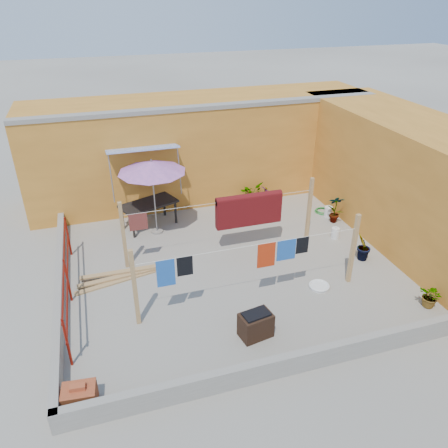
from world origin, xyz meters
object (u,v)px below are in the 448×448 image
Objects in this scene: brazier at (256,325)px; green_hose at (323,211)px; brick_stack at (80,397)px; water_jug_a at (328,212)px; outdoor_table at (149,205)px; white_basin at (319,286)px; water_jug_b at (335,233)px; patio_umbrella at (152,167)px; plant_back_a at (251,194)px.

brazier is 1.43× the size of green_hose.
water_jug_a is (7.40, 4.94, -0.04)m from brick_stack.
white_basin is at bearing -51.68° from outdoor_table.
brazier reaches higher than water_jug_b.
patio_umbrella is 4.57× the size of white_basin.
brazier is 6.06m from green_hose.
water_jug_b is (1.53, 1.95, 0.11)m from white_basin.
white_basin is (3.32, -4.20, -0.63)m from outdoor_table.
water_jug_a is 1.04× the size of water_jug_b.
brazier is 6.03m from plant_back_a.
water_jug_a is at bearing 57.93° from white_basin.
water_jug_a is at bearing 69.38° from water_jug_b.
green_hose is at bearing 48.75° from brazier.
green_hose is (7.40, 5.27, -0.18)m from brick_stack.
water_jug_a is at bearing -10.96° from outdoor_table.
outdoor_table is 5.37m from water_jug_b.
brazier is at bearing -75.90° from outdoor_table.
brick_stack is 5.69m from white_basin.
outdoor_table reaches higher than brazier.
white_basin is at bearing -119.60° from green_hose.
brick_stack is 1.22× the size of white_basin.
patio_umbrella is 2.87× the size of plant_back_a.
brick_stack reaches higher than white_basin.
green_hose is at bearing 35.46° from brick_stack.
plant_back_a reaches higher than white_basin.
water_jug_b is at bearing -24.94° from outdoor_table.
plant_back_a is (-1.53, 2.68, 0.23)m from water_jug_b.
white_basin is 2.48m from water_jug_b.
outdoor_table is 4.95× the size of water_jug_b.
brick_stack reaches higher than water_jug_a.
outdoor_table is at bearing 155.06° from water_jug_b.
green_hose is at bearing -7.53° from outdoor_table.
white_basin is at bearing -122.07° from water_jug_a.
white_basin reaches higher than green_hose.
brick_stack reaches higher than green_hose.
brazier is 2.27m from white_basin.
patio_umbrella is at bearing -74.39° from outdoor_table.
water_jug_b is at bearing -110.62° from water_jug_a.
brick_stack is at bearing -111.83° from patio_umbrella.
green_hose is (5.19, -0.26, -1.96)m from patio_umbrella.
outdoor_table is 6.34m from brick_stack.
patio_umbrella is 5.38m from water_jug_b.
water_jug_a is at bearing 33.74° from brick_stack.
brick_stack is 8.90m from water_jug_a.
patio_umbrella is at bearing 68.17° from brick_stack.
brazier is 1.87× the size of water_jug_a.
patio_umbrella reaches higher than outdoor_table.
outdoor_table reaches higher than brick_stack.
brick_stack is at bearing -168.10° from brazier.
plant_back_a is (-1.99, 1.46, 0.22)m from water_jug_a.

